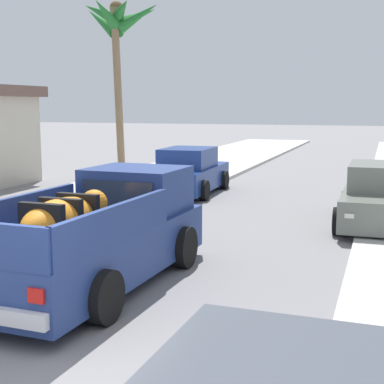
{
  "coord_description": "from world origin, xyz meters",
  "views": [
    {
      "loc": [
        3.22,
        -4.62,
        2.96
      ],
      "look_at": [
        -0.5,
        6.3,
        1.2
      ],
      "focal_mm": 53.6,
      "sensor_mm": 36.0,
      "label": 1
    }
  ],
  "objects_px": {
    "car_right_near": "(189,172)",
    "pickup_truck": "(99,235)",
    "car_left_near": "(381,197)",
    "palm_tree_right_fore": "(118,28)"
  },
  "relations": [
    {
      "from": "car_left_near",
      "to": "car_right_near",
      "type": "relative_size",
      "value": 0.99
    },
    {
      "from": "car_left_near",
      "to": "palm_tree_right_fore",
      "type": "relative_size",
      "value": 0.57
    },
    {
      "from": "car_left_near",
      "to": "palm_tree_right_fore",
      "type": "bearing_deg",
      "value": 142.3
    },
    {
      "from": "pickup_truck",
      "to": "car_left_near",
      "type": "distance_m",
      "value": 7.68
    },
    {
      "from": "car_right_near",
      "to": "palm_tree_right_fore",
      "type": "bearing_deg",
      "value": 133.94
    },
    {
      "from": "car_right_near",
      "to": "pickup_truck",
      "type": "bearing_deg",
      "value": -79.55
    },
    {
      "from": "car_left_near",
      "to": "palm_tree_right_fore",
      "type": "xyz_separation_m",
      "value": [
        -11.23,
        8.68,
        5.55
      ]
    },
    {
      "from": "pickup_truck",
      "to": "car_right_near",
      "type": "xyz_separation_m",
      "value": [
        -1.8,
        9.74,
        -0.1
      ]
    },
    {
      "from": "car_left_near",
      "to": "car_right_near",
      "type": "bearing_deg",
      "value": 150.93
    },
    {
      "from": "car_left_near",
      "to": "pickup_truck",
      "type": "bearing_deg",
      "value": -124.78
    }
  ]
}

